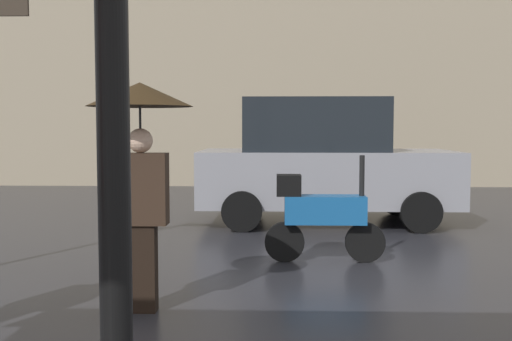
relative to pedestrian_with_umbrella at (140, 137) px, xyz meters
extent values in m
cylinder|color=black|center=(0.70, -3.43, -0.12)|extent=(0.09, 0.09, 2.71)
cube|color=black|center=(0.00, 0.00, -1.10)|extent=(0.24, 0.15, 0.74)
cube|color=#332319|center=(0.00, 0.00, -0.43)|extent=(0.44, 0.20, 0.60)
sphere|color=beige|center=(0.00, 0.00, -0.03)|extent=(0.20, 0.20, 0.20)
cylinder|color=black|center=(0.00, 0.00, 0.10)|extent=(0.02, 0.02, 0.30)
cone|color=black|center=(0.00, 0.00, 0.35)|extent=(0.88, 0.88, 0.20)
cylinder|color=black|center=(2.15, 1.95, -1.24)|extent=(0.46, 0.09, 0.46)
cylinder|color=black|center=(1.22, 1.95, -1.24)|extent=(0.46, 0.09, 0.46)
cube|color=#195999|center=(1.69, 1.95, -0.86)|extent=(0.93, 0.32, 0.32)
cube|color=black|center=(1.27, 1.95, -0.58)|extent=(0.28, 0.28, 0.24)
cylinder|color=black|center=(2.10, 1.95, -0.51)|extent=(0.06, 0.06, 0.55)
cube|color=gray|center=(1.94, 4.90, -0.73)|extent=(4.07, 1.88, 0.87)
cube|color=black|center=(1.73, 4.90, 0.12)|extent=(2.24, 1.73, 0.83)
cylinder|color=black|center=(3.26, 5.84, -1.17)|extent=(0.61, 0.18, 0.61)
cylinder|color=black|center=(3.26, 3.96, -1.17)|extent=(0.61, 0.18, 0.61)
cylinder|color=black|center=(0.61, 5.84, -1.17)|extent=(0.61, 0.18, 0.61)
cylinder|color=black|center=(0.61, 3.96, -1.17)|extent=(0.61, 0.18, 0.61)
cube|color=#33281E|center=(-1.81, 1.52, 1.36)|extent=(0.56, 0.04, 0.18)
camera|label=1|loc=(1.13, -5.00, 0.08)|focal=42.66mm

